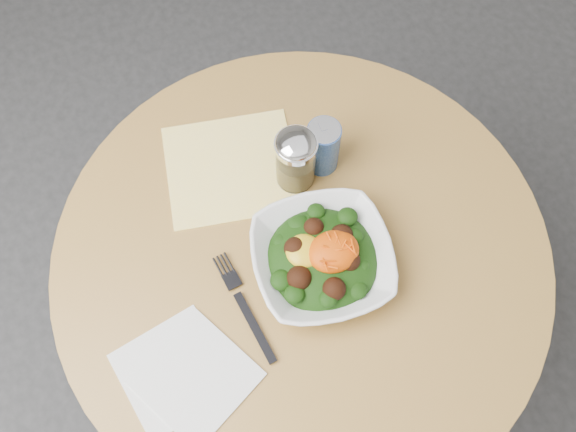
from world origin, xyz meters
The scene contains 8 objects.
ground centered at (0.00, 0.00, 0.00)m, with size 6.00×6.00×0.00m, color #2B2B2E.
table centered at (0.00, 0.00, 0.55)m, with size 0.90×0.90×0.75m.
cloth_napkin centered at (-0.05, 0.21, 0.75)m, with size 0.24×0.22×0.00m, color yellow.
paper_napkins centered at (-0.27, -0.12, 0.75)m, with size 0.24×0.23×0.00m.
salad_bowl centered at (0.02, -0.04, 0.78)m, with size 0.28×0.28×0.09m.
fork centered at (-0.13, -0.05, 0.76)m, with size 0.04×0.22×0.00m.
spice_shaker centered at (0.05, 0.14, 0.82)m, with size 0.08×0.08×0.14m.
beverage_can centered at (0.11, 0.15, 0.81)m, with size 0.06×0.06×0.12m.
Camera 1 is at (-0.19, -0.37, 1.82)m, focal length 40.00 mm.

